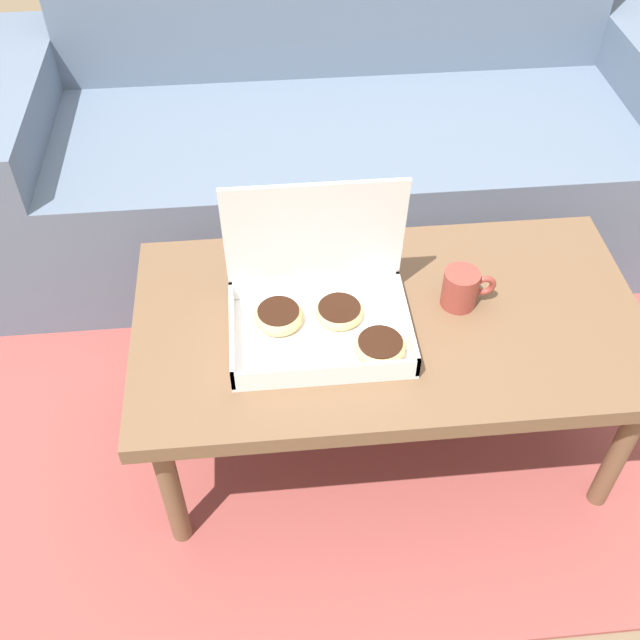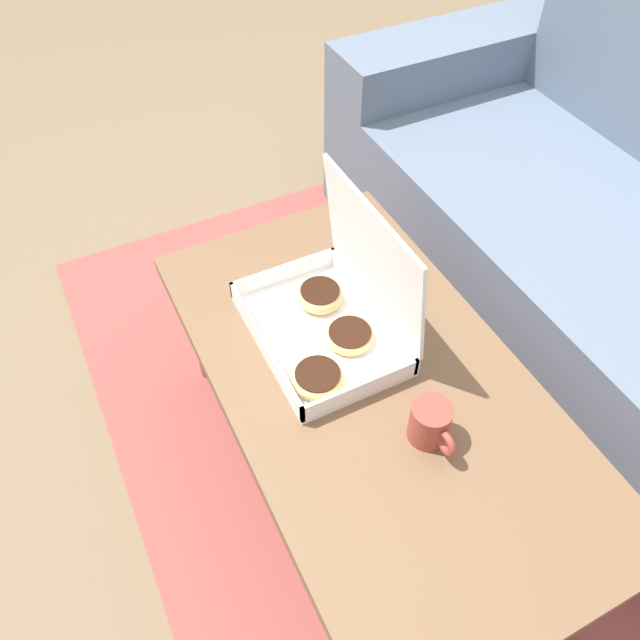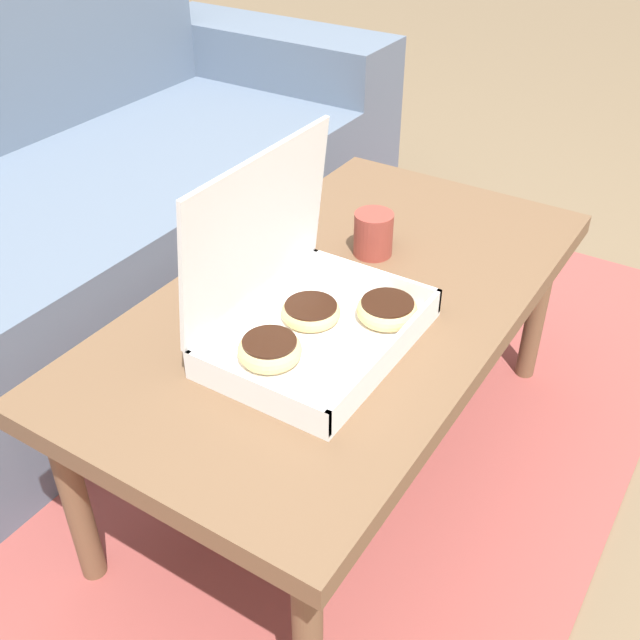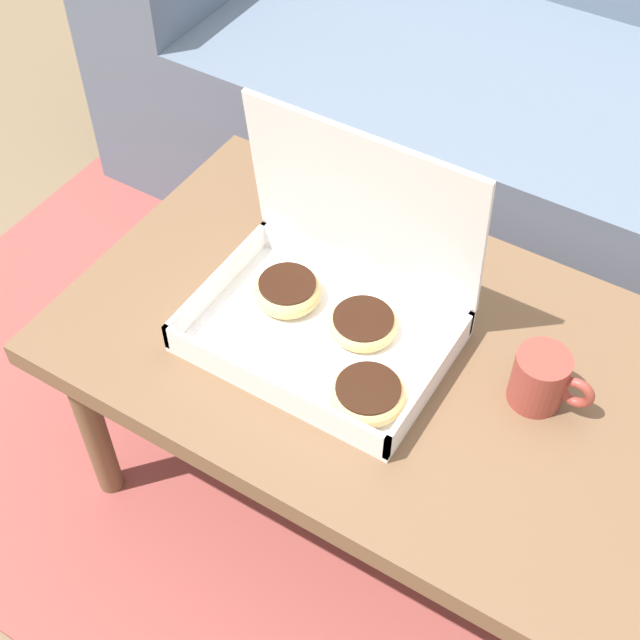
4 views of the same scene
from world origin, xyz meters
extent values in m
plane|color=#756047|center=(0.00, 0.00, 0.00)|extent=(12.00, 12.00, 0.00)
cube|color=#994742|center=(0.00, 0.30, 0.01)|extent=(2.25, 1.83, 0.01)
cube|color=slate|center=(0.00, 0.66, 0.21)|extent=(1.65, 0.61, 0.43)
cube|color=slate|center=(-0.95, 0.76, 0.29)|extent=(0.24, 0.81, 0.58)
cube|color=brown|center=(0.00, -0.08, 0.41)|extent=(1.08, 0.59, 0.04)
cylinder|color=brown|center=(-0.48, -0.31, 0.19)|extent=(0.04, 0.04, 0.39)
cylinder|color=brown|center=(-0.48, 0.15, 0.19)|extent=(0.04, 0.04, 0.39)
cylinder|color=brown|center=(0.48, 0.15, 0.19)|extent=(0.04, 0.04, 0.39)
cube|color=white|center=(-0.15, -0.12, 0.43)|extent=(0.37, 0.26, 0.01)
cube|color=white|center=(-0.15, -0.25, 0.46)|extent=(0.37, 0.01, 0.04)
cube|color=white|center=(-0.15, 0.00, 0.46)|extent=(0.37, 0.01, 0.04)
cube|color=white|center=(-0.33, -0.12, 0.46)|extent=(0.01, 0.26, 0.04)
cube|color=white|center=(0.03, -0.12, 0.46)|extent=(0.01, 0.26, 0.04)
cube|color=white|center=(-0.15, -0.01, 0.61)|extent=(0.37, 0.04, 0.26)
torus|color=#E5BC75|center=(-0.11, -0.08, 0.45)|extent=(0.10, 0.10, 0.03)
cylinder|color=black|center=(-0.11, -0.08, 0.46)|extent=(0.09, 0.09, 0.01)
torus|color=#E5BC75|center=(-0.04, -0.18, 0.45)|extent=(0.10, 0.10, 0.03)
cylinder|color=black|center=(-0.04, -0.18, 0.46)|extent=(0.09, 0.09, 0.02)
torus|color=#E5BC75|center=(-0.23, -0.08, 0.45)|extent=(0.10, 0.10, 0.04)
cylinder|color=black|center=(-0.23, -0.08, 0.47)|extent=(0.09, 0.09, 0.02)
cylinder|color=#993D33|center=(0.15, -0.05, 0.47)|extent=(0.08, 0.08, 0.09)
torus|color=#993D33|center=(0.20, -0.05, 0.48)|extent=(0.05, 0.01, 0.05)
camera|label=1|loc=(-0.25, -1.17, 1.56)|focal=42.00mm
camera|label=2|loc=(0.61, -0.50, 1.45)|focal=35.00mm
camera|label=3|loc=(-0.98, -0.64, 1.18)|focal=42.00mm
camera|label=4|loc=(0.28, -0.83, 1.43)|focal=50.00mm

